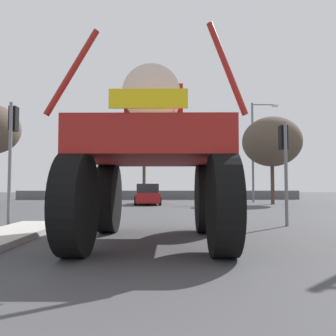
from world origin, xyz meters
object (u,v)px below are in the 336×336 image
(streetlight_far_right, at_px, (255,146))
(bare_tree_far_center, at_px, (144,143))
(traffic_signal_near_left, at_px, (12,136))
(traffic_signal_far_left, at_px, (115,172))
(traffic_signal_near_right, at_px, (284,150))
(bare_tree_right, at_px, (272,142))
(oversize_sprayer, at_px, (154,157))
(sedan_ahead, at_px, (147,195))
(streetlight_far_left, at_px, (66,154))

(streetlight_far_right, xyz_separation_m, bare_tree_far_center, (-9.67, 7.24, 1.20))
(traffic_signal_near_left, xyz_separation_m, traffic_signal_far_left, (1.13, 17.94, -0.52))
(traffic_signal_near_right, distance_m, traffic_signal_far_left, 19.70)
(bare_tree_right, bearing_deg, streetlight_far_right, 97.61)
(bare_tree_right, bearing_deg, traffic_signal_near_left, -133.87)
(oversize_sprayer, xyz_separation_m, sedan_ahead, (-0.82, 17.17, -1.32))
(sedan_ahead, relative_size, traffic_signal_near_right, 1.19)
(traffic_signal_near_right, xyz_separation_m, traffic_signal_far_left, (-8.14, 17.93, -0.06))
(sedan_ahead, distance_m, traffic_signal_near_right, 14.81)
(oversize_sprayer, relative_size, streetlight_far_right, 0.66)
(bare_tree_right, bearing_deg, oversize_sprayer, -116.15)
(bare_tree_right, bearing_deg, bare_tree_far_center, 134.12)
(oversize_sprayer, height_order, streetlight_far_left, streetlight_far_left)
(traffic_signal_near_right, relative_size, bare_tree_right, 0.54)
(sedan_ahead, bearing_deg, streetlight_far_left, 57.72)
(oversize_sprayer, bearing_deg, streetlight_far_right, -19.80)
(sedan_ahead, bearing_deg, traffic_signal_far_left, 31.22)
(streetlight_far_left, relative_size, bare_tree_right, 1.11)
(traffic_signal_far_left, bearing_deg, streetlight_far_left, -174.94)
(streetlight_far_right, xyz_separation_m, bare_tree_right, (0.42, -3.16, -0.02))
(sedan_ahead, bearing_deg, bare_tree_right, -92.45)
(streetlight_far_right, bearing_deg, traffic_signal_far_left, 175.84)
(traffic_signal_far_left, relative_size, streetlight_far_right, 0.41)
(sedan_ahead, distance_m, traffic_signal_near_left, 14.51)
(traffic_signal_far_left, distance_m, bare_tree_right, 13.08)
(traffic_signal_near_left, relative_size, traffic_signal_near_right, 1.18)
(traffic_signal_near_left, xyz_separation_m, bare_tree_right, (13.38, 13.92, 1.65))
(traffic_signal_near_right, height_order, bare_tree_right, bare_tree_right)
(bare_tree_right, relative_size, bare_tree_far_center, 0.85)
(bare_tree_far_center, bearing_deg, traffic_signal_far_left, -108.72)
(sedan_ahead, distance_m, traffic_signal_far_left, 5.42)
(oversize_sprayer, relative_size, streetlight_far_left, 0.76)
(sedan_ahead, relative_size, traffic_signal_far_left, 1.21)
(streetlight_far_right, height_order, bare_tree_right, streetlight_far_right)
(traffic_signal_far_left, bearing_deg, oversize_sprayer, -80.09)
(streetlight_far_left, height_order, bare_tree_right, streetlight_far_left)
(oversize_sprayer, relative_size, traffic_signal_near_right, 1.57)
(bare_tree_far_center, bearing_deg, traffic_signal_near_right, -76.19)
(oversize_sprayer, height_order, streetlight_far_right, streetlight_far_right)
(oversize_sprayer, relative_size, bare_tree_far_center, 0.72)
(oversize_sprayer, relative_size, bare_tree_right, 0.85)
(traffic_signal_near_right, height_order, bare_tree_far_center, bare_tree_far_center)
(sedan_ahead, xyz_separation_m, traffic_signal_near_left, (-4.05, -13.74, 2.32))
(sedan_ahead, xyz_separation_m, traffic_signal_far_left, (-2.92, 4.20, 1.80))
(oversize_sprayer, xyz_separation_m, streetlight_far_left, (-7.82, 21.01, 2.05))
(traffic_signal_far_left, bearing_deg, bare_tree_far_center, 71.28)
(oversize_sprayer, bearing_deg, bare_tree_far_center, 4.98)
(oversize_sprayer, distance_m, traffic_signal_far_left, 21.70)
(traffic_signal_near_right, relative_size, streetlight_far_right, 0.42)
(sedan_ahead, bearing_deg, streetlight_far_right, -72.98)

